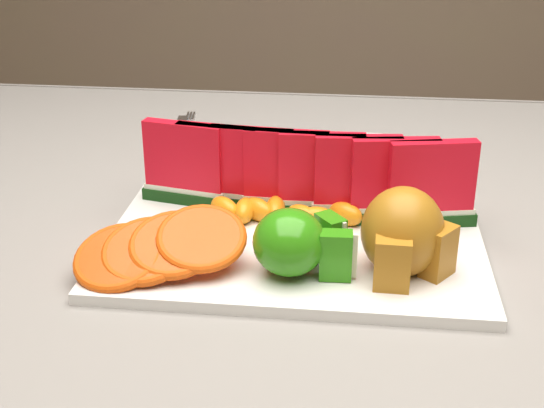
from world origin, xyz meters
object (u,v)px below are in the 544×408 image
object	(u,v)px
apple_cluster	(297,243)
side_plate	(369,157)
platter	(295,239)
fork	(179,132)
pear_cluster	(404,235)

from	to	relation	value
apple_cluster	side_plate	world-z (taller)	apple_cluster
platter	fork	xyz separation A→B (m)	(-0.21, 0.34, -0.00)
side_plate	fork	distance (m)	0.30
apple_cluster	fork	distance (m)	0.48
platter	side_plate	size ratio (longest dim) A/B	1.88
platter	side_plate	distance (m)	0.27
platter	apple_cluster	bearing A→B (deg)	-84.29
apple_cluster	fork	size ratio (longest dim) A/B	0.58
pear_cluster	side_plate	distance (m)	0.33
pear_cluster	fork	distance (m)	0.52
apple_cluster	platter	bearing A→B (deg)	95.71
pear_cluster	side_plate	bearing A→B (deg)	95.27
platter	fork	distance (m)	0.40
platter	side_plate	world-z (taller)	platter
fork	pear_cluster	bearing A→B (deg)	-52.02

